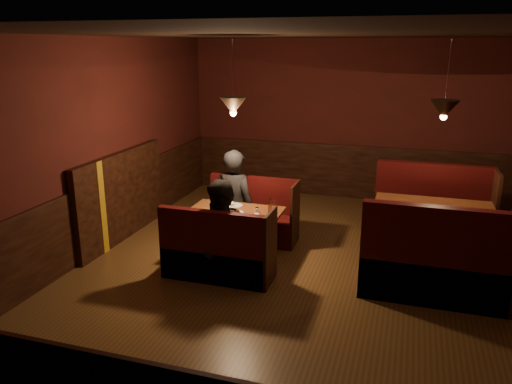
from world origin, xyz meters
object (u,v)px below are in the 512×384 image
(main_bench_near, at_px, (218,257))
(second_bench_near, at_px, (435,270))
(main_bench_far, at_px, (253,220))
(diner_b, at_px, (224,217))
(second_table, at_px, (432,223))
(main_table, at_px, (236,222))
(second_bench_far, at_px, (431,219))
(diner_a, at_px, (234,184))

(main_bench_near, height_order, second_bench_near, second_bench_near)
(main_bench_far, xyz_separation_m, diner_b, (0.06, -1.32, 0.50))
(main_bench_far, distance_m, second_table, 2.52)
(main_table, bearing_deg, second_bench_near, -10.05)
(second_bench_far, bearing_deg, main_bench_near, -141.47)
(second_bench_far, bearing_deg, second_bench_near, -90.00)
(second_bench_far, bearing_deg, diner_a, -164.75)
(main_bench_far, distance_m, second_bench_far, 2.59)
(diner_a, height_order, diner_b, diner_a)
(main_table, height_order, second_bench_near, second_bench_near)
(main_table, xyz_separation_m, second_table, (2.50, 0.43, 0.10))
(diner_a, distance_m, diner_b, 1.22)
(main_bench_near, bearing_deg, diner_b, 51.09)
(diner_a, bearing_deg, main_bench_near, 111.64)
(second_table, height_order, second_bench_near, second_bench_near)
(main_bench_near, xyz_separation_m, diner_b, (0.06, 0.08, 0.50))
(main_table, bearing_deg, second_table, 9.71)
(main_table, relative_size, main_bench_far, 0.91)
(second_table, relative_size, diner_a, 0.85)
(main_table, xyz_separation_m, diner_b, (0.08, -0.62, 0.29))
(main_table, xyz_separation_m, diner_a, (-0.21, 0.56, 0.35))
(second_bench_near, height_order, diner_a, diner_a)
(main_table, distance_m, second_bench_far, 2.85)
(second_table, height_order, diner_b, diner_b)
(diner_a, xyz_separation_m, diner_b, (0.29, -1.18, -0.06))
(main_bench_far, bearing_deg, second_bench_far, 13.46)
(main_table, relative_size, second_bench_far, 0.76)
(main_bench_far, xyz_separation_m, second_table, (2.48, -0.27, 0.32))
(main_table, xyz_separation_m, second_bench_far, (2.53, 1.30, -0.14))
(second_bench_far, height_order, second_bench_near, same)
(main_bench_near, relative_size, second_bench_far, 0.84)
(second_bench_near, bearing_deg, second_bench_far, 90.00)
(main_bench_far, height_order, second_table, main_bench_far)
(second_bench_far, height_order, diner_b, diner_b)
(second_bench_far, height_order, diner_a, diner_a)
(main_bench_far, xyz_separation_m, main_bench_near, (0.00, -1.40, 0.00))
(second_table, xyz_separation_m, diner_a, (-2.71, 0.13, 0.25))
(second_table, bearing_deg, second_bench_near, -87.80)
(second_table, relative_size, second_bench_near, 0.90)
(second_bench_near, bearing_deg, main_table, 169.95)
(main_bench_near, height_order, diner_a, diner_a)
(main_bench_far, bearing_deg, diner_b, -87.29)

